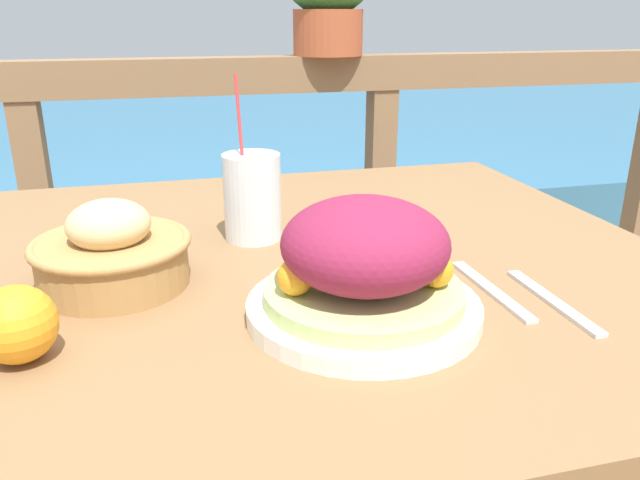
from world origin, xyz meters
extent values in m
cube|color=olive|center=(0.00, 0.00, 0.72)|extent=(1.13, 0.96, 0.04)
cube|color=olive|center=(-0.50, 0.42, 0.35)|extent=(0.06, 0.06, 0.70)
cube|color=olive|center=(0.50, 0.42, 0.35)|extent=(0.06, 0.06, 0.70)
cube|color=brown|center=(0.00, 0.83, 0.91)|extent=(2.80, 0.08, 0.09)
cube|color=brown|center=(-0.45, 0.83, 0.43)|extent=(0.07, 0.07, 0.87)
cube|color=brown|center=(0.46, 0.83, 0.43)|extent=(0.07, 0.07, 0.87)
cube|color=brown|center=(1.36, 0.83, 0.43)|extent=(0.07, 0.07, 0.87)
cube|color=teal|center=(0.00, 3.33, 0.20)|extent=(12.00, 4.00, 0.39)
cylinder|color=white|center=(0.06, -0.20, 0.75)|extent=(0.27, 0.27, 0.02)
cylinder|color=#B7D17A|center=(0.06, -0.20, 0.77)|extent=(0.23, 0.23, 0.02)
ellipsoid|color=maroon|center=(0.06, -0.20, 0.82)|extent=(0.19, 0.19, 0.10)
sphere|color=orange|center=(0.14, -0.22, 0.79)|extent=(0.04, 0.04, 0.04)
sphere|color=orange|center=(-0.02, -0.20, 0.79)|extent=(0.04, 0.04, 0.04)
cylinder|color=silver|center=(-0.02, 0.09, 0.80)|extent=(0.09, 0.09, 0.13)
cylinder|color=red|center=(-0.03, 0.09, 0.87)|extent=(0.01, 0.07, 0.21)
cylinder|color=#AD7F47|center=(-0.22, -0.04, 0.77)|extent=(0.19, 0.19, 0.06)
torus|color=#AD7F47|center=(-0.22, -0.04, 0.79)|extent=(0.20, 0.20, 0.01)
ellipsoid|color=#DBB77A|center=(-0.22, -0.04, 0.82)|extent=(0.10, 0.10, 0.06)
cylinder|color=#A34C2D|center=(0.30, 0.83, 1.01)|extent=(0.18, 0.18, 0.11)
cube|color=silver|center=(0.24, -0.17, 0.74)|extent=(0.02, 0.18, 0.00)
cube|color=silver|center=(0.29, -0.22, 0.74)|extent=(0.02, 0.18, 0.00)
sphere|color=orange|center=(-0.30, -0.20, 0.78)|extent=(0.08, 0.08, 0.08)
camera|label=1|loc=(-0.15, -0.80, 1.06)|focal=35.00mm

